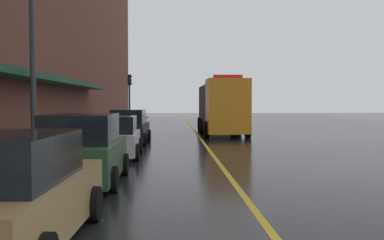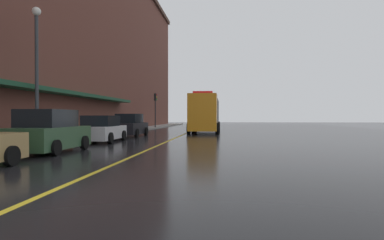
{
  "view_description": "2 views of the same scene",
  "coord_description": "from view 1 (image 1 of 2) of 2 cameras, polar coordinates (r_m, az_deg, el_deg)",
  "views": [
    {
      "loc": [
        -1.64,
        -4.84,
        2.18
      ],
      "look_at": [
        -0.75,
        16.01,
        1.33
      ],
      "focal_mm": 43.29,
      "sensor_mm": 36.0,
      "label": 1
    },
    {
      "loc": [
        3.59,
        -6.03,
        1.56
      ],
      "look_at": [
        1.32,
        16.04,
        1.31
      ],
      "focal_mm": 30.66,
      "sensor_mm": 36.0,
      "label": 2
    }
  ],
  "objects": [
    {
      "name": "street_lamp_left",
      "position": [
        15.33,
        -19.08,
        10.52
      ],
      "size": [
        0.44,
        0.44,
        6.94
      ],
      "color": "#33383D",
      "rests_on": "sidewalk_left"
    },
    {
      "name": "parking_meter_2",
      "position": [
        18.94,
        -13.73,
        -1.14
      ],
      "size": [
        0.14,
        0.18,
        1.33
      ],
      "color": "#4C4C51",
      "rests_on": "sidewalk_left"
    },
    {
      "name": "traffic_light_near",
      "position": [
        39.83,
        -7.7,
        3.7
      ],
      "size": [
        0.38,
        0.36,
        4.3
      ],
      "color": "#232326",
      "rests_on": "sidewalk_left"
    },
    {
      "name": "lane_center_stripe",
      "position": [
        29.96,
        0.71,
        -1.84
      ],
      "size": [
        0.16,
        70.0,
        0.01
      ],
      "primitive_type": "cube",
      "color": "gold",
      "rests_on": "ground"
    },
    {
      "name": "parking_meter_0",
      "position": [
        18.07,
        -14.28,
        -1.3
      ],
      "size": [
        0.14,
        0.18,
        1.33
      ],
      "color": "#4C4C51",
      "rests_on": "sidewalk_left"
    },
    {
      "name": "ground_plane",
      "position": [
        29.96,
        0.71,
        -1.85
      ],
      "size": [
        112.0,
        112.0,
        0.0
      ],
      "primitive_type": "plane",
      "color": "black"
    },
    {
      "name": "parked_car_2",
      "position": [
        18.31,
        -9.59,
        -2.17
      ],
      "size": [
        2.15,
        4.24,
        1.6
      ],
      "rotation": [
        0.0,
        0.0,
        1.59
      ],
      "color": "silver",
      "rests_on": "ground"
    },
    {
      "name": "parked_car_0",
      "position": [
        7.4,
        -21.41,
        -8.57
      ],
      "size": [
        2.14,
        4.8,
        1.71
      ],
      "rotation": [
        0.0,
        0.0,
        1.54
      ],
      "color": "#A5844C",
      "rests_on": "ground"
    },
    {
      "name": "parked_car_1",
      "position": [
        12.59,
        -13.36,
        -3.77
      ],
      "size": [
        2.15,
        4.25,
        1.85
      ],
      "rotation": [
        0.0,
        0.0,
        1.57
      ],
      "color": "#2D5133",
      "rests_on": "ground"
    },
    {
      "name": "sidewalk_left",
      "position": [
        30.26,
        -11.1,
        -1.71
      ],
      "size": [
        2.4,
        70.0,
        0.15
      ],
      "primitive_type": "cube",
      "color": "gray",
      "rests_on": "ground"
    },
    {
      "name": "parked_car_3",
      "position": [
        24.02,
        -7.75,
        -0.95
      ],
      "size": [
        2.09,
        4.16,
        1.76
      ],
      "rotation": [
        0.0,
        0.0,
        1.54
      ],
      "color": "black",
      "rests_on": "ground"
    },
    {
      "name": "parking_meter_1",
      "position": [
        11.46,
        -21.36,
        -3.45
      ],
      "size": [
        0.14,
        0.18,
        1.33
      ],
      "color": "#4C4C51",
      "rests_on": "sidewalk_left"
    },
    {
      "name": "utility_truck",
      "position": [
        30.7,
        3.64,
        1.57
      ],
      "size": [
        2.78,
        9.29,
        3.73
      ],
      "rotation": [
        0.0,
        0.0,
        -1.57
      ],
      "color": "orange",
      "rests_on": "ground"
    }
  ]
}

